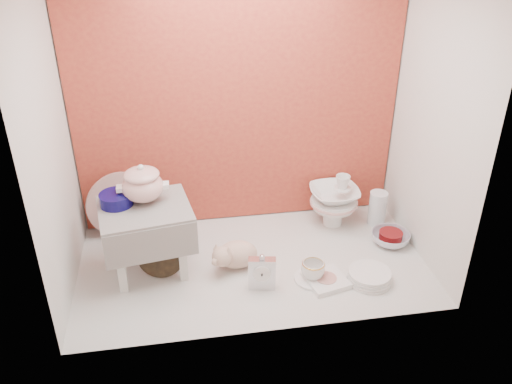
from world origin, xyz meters
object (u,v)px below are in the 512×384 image
Objects in this scene: plush_pig at (237,254)px; crystal_bowl at (390,238)px; blue_white_vase at (165,222)px; soup_tureen at (142,183)px; floral_platter at (119,203)px; dinner_plate_stack at (369,276)px; porcelain_tower at (334,200)px; gold_rim_teacup at (313,270)px; mantel_clock at (262,272)px; step_stool at (148,240)px.

plush_pig reaches higher than crystal_bowl.
blue_white_vase reaches higher than crystal_bowl.
soup_tureen is 0.65× the size of floral_platter.
plush_pig is 0.87m from crystal_bowl.
dinner_plate_stack is 0.70× the size of porcelain_tower.
plush_pig is at bearing 154.74° from gold_rim_teacup.
floral_platter is at bearing 174.59° from porcelain_tower.
mantel_clock is 0.73m from porcelain_tower.
blue_white_vase is at bearing 61.97° from step_stool.
plush_pig is at bearing -14.43° from step_stool.
dinner_plate_stack is 0.38m from crystal_bowl.
step_stool is 1.36× the size of porcelain_tower.
floral_platter reaches higher than plush_pig.
blue_white_vase is 0.83× the size of porcelain_tower.
blue_white_vase is at bearing 144.21° from mantel_clock.
porcelain_tower is at bearing 136.14° from crystal_bowl.
mantel_clock is at bearing -46.29° from blue_white_vase.
mantel_clock is at bearing -134.79° from porcelain_tower.
blue_white_vase is 2.23× the size of gold_rim_teacup.
floral_platter is 0.30m from blue_white_vase.
blue_white_vase is 0.97m from porcelain_tower.
dinner_plate_stack is at bearing -11.61° from gold_rim_teacup.
step_stool is 2.24× the size of mantel_clock.
step_stool is 1.32m from crystal_bowl.
step_stool is at bearing -165.07° from porcelain_tower.
soup_tureen reaches higher than blue_white_vase.
blue_white_vase is 1.36× the size of mantel_clock.
mantel_clock reaches higher than plush_pig.
crystal_bowl is at bearing -9.78° from blue_white_vase.
gold_rim_teacup is (0.72, -0.46, -0.07)m from blue_white_vase.
porcelain_tower is (-0.03, 0.55, 0.13)m from dinner_plate_stack.
plush_pig is at bearing -13.21° from soup_tureen.
plush_pig is at bearing 127.31° from mantel_clock.
mantel_clock is at bearing -32.26° from step_stool.
gold_rim_teacup is 0.56m from porcelain_tower.
gold_rim_teacup is (0.80, -0.21, -0.13)m from step_stool.
mantel_clock is (0.54, -0.23, -0.09)m from step_stool.
soup_tureen is at bearing 162.98° from dinner_plate_stack.
gold_rim_teacup is at bearing -116.68° from porcelain_tower.
porcelain_tower is at bearing 2.25° from blue_white_vase.
soup_tureen is (0.00, 0.06, 0.29)m from step_stool.
plush_pig is 1.27× the size of crystal_bowl.
step_stool is 3.67× the size of gold_rim_teacup.
step_stool reaches higher than blue_white_vase.
gold_rim_teacup is (0.36, -0.17, -0.02)m from plush_pig.
plush_pig is at bearing -151.93° from porcelain_tower.
porcelain_tower is at bearing -5.41° from floral_platter.
soup_tureen reaches higher than dinner_plate_stack.
mantel_clock is 0.55m from dinner_plate_stack.
blue_white_vase is 0.98× the size of plush_pig.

